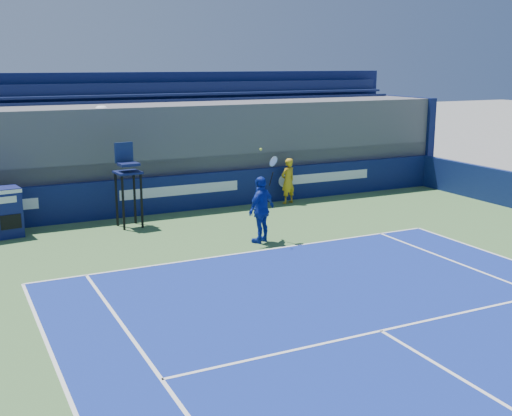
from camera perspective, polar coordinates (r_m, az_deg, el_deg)
name	(u,v)px	position (r m, az deg, el deg)	size (l,w,h in m)	color
ball_person	(288,181)	(21.93, 2.86, 2.42)	(0.57, 0.37, 1.56)	gold
back_hoarding	(180,193)	(20.92, -6.79, 1.31)	(20.40, 0.21, 1.20)	#0D164A
umpire_chair	(128,176)	(18.99, -11.35, 2.83)	(0.76, 0.76, 2.48)	black
tennis_player	(261,209)	(17.07, 0.49, -0.12)	(1.13, 0.89, 2.57)	#132C9D
stadium_seating	(158,148)	(22.63, -8.67, 5.29)	(21.00, 4.05, 4.40)	#55555A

